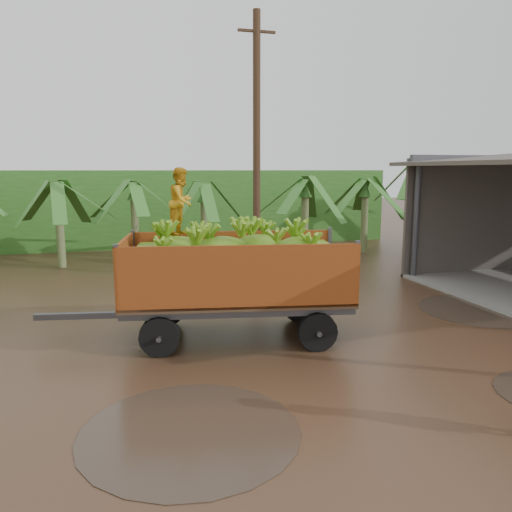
{
  "coord_description": "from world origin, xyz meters",
  "views": [
    {
      "loc": [
        -4.29,
        -8.9,
        3.62
      ],
      "look_at": [
        -1.32,
        1.84,
        1.69
      ],
      "focal_mm": 35.0,
      "sensor_mm": 36.0,
      "label": 1
    }
  ],
  "objects": [
    {
      "name": "banana_trailer",
      "position": [
        -1.92,
        1.35,
        1.43
      ],
      "size": [
        6.73,
        3.07,
        3.68
      ],
      "rotation": [
        0.0,
        0.0,
        -0.17
      ],
      "color": "#BE521B",
      "rests_on": "ground"
    },
    {
      "name": "utility_pole",
      "position": [
        0.07,
        6.79,
        4.29
      ],
      "size": [
        1.2,
        0.24,
        8.46
      ],
      "color": "#47301E",
      "rests_on": "ground"
    },
    {
      "name": "hedge_north",
      "position": [
        -2.0,
        16.0,
        1.8
      ],
      "size": [
        22.0,
        3.0,
        3.6
      ],
      "primitive_type": "cube",
      "color": "#2D661E",
      "rests_on": "ground"
    },
    {
      "name": "ground",
      "position": [
        0.0,
        0.0,
        0.0
      ],
      "size": [
        100.0,
        100.0,
        0.0
      ],
      "primitive_type": "plane",
      "color": "black",
      "rests_on": "ground"
    },
    {
      "name": "banana_plants",
      "position": [
        -4.68,
        6.14,
        1.78
      ],
      "size": [
        24.41,
        21.08,
        4.11
      ],
      "color": "#2D661E",
      "rests_on": "ground"
    }
  ]
}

